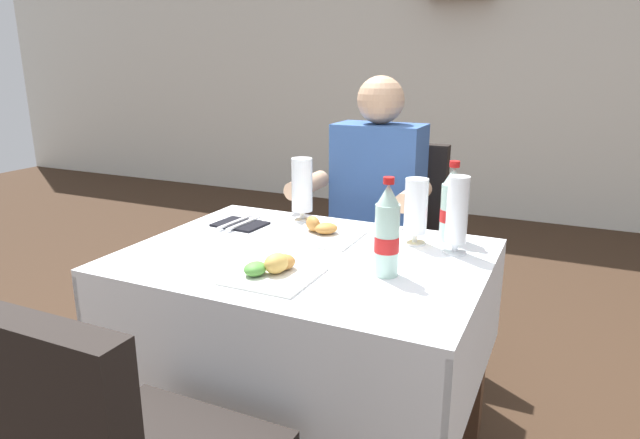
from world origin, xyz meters
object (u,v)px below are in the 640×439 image
object	(u,v)px
chair_far_diner_seat	(387,243)
napkin_cutlery_set	(240,224)
cola_bottle_primary	(387,233)
beer_glass_middle	(416,210)
main_dining_table	(306,310)
plate_near_camera	(273,270)
plate_far_diner	(323,232)
seated_diner_far	(373,213)
cola_bottle_secondary	(452,206)
beer_glass_left	(457,216)
beer_glass_right	(302,190)

from	to	relation	value
chair_far_diner_seat	napkin_cutlery_set	xyz separation A→B (m)	(-0.34, -0.62, 0.21)
cola_bottle_primary	beer_glass_middle	bearing A→B (deg)	90.74
main_dining_table	plate_near_camera	bearing A→B (deg)	-88.81
napkin_cutlery_set	plate_far_diner	bearing A→B (deg)	-0.04
chair_far_diner_seat	plate_near_camera	xyz separation A→B (m)	(0.00, -0.99, 0.22)
seated_diner_far	plate_near_camera	world-z (taller)	seated_diner_far
cola_bottle_secondary	napkin_cutlery_set	xyz separation A→B (m)	(-0.70, -0.15, -0.11)
seated_diner_far	plate_far_diner	distance (m)	0.52
seated_diner_far	beer_glass_left	size ratio (longest dim) A/B	5.36
plate_far_diner	beer_glass_right	world-z (taller)	beer_glass_right
main_dining_table	plate_far_diner	size ratio (longest dim) A/B	4.80
chair_far_diner_seat	cola_bottle_secondary	xyz separation A→B (m)	(0.36, -0.47, 0.32)
plate_near_camera	beer_glass_right	world-z (taller)	beer_glass_right
beer_glass_right	cola_bottle_secondary	distance (m)	0.53
seated_diner_far	beer_glass_middle	size ratio (longest dim) A/B	6.03
plate_far_diner	beer_glass_middle	bearing A→B (deg)	11.90
chair_far_diner_seat	napkin_cutlery_set	bearing A→B (deg)	-118.84
beer_glass_left	napkin_cutlery_set	xyz separation A→B (m)	(-0.74, -0.02, -0.11)
chair_far_diner_seat	plate_far_diner	world-z (taller)	chair_far_diner_seat
chair_far_diner_seat	plate_near_camera	world-z (taller)	chair_far_diner_seat
beer_glass_right	cola_bottle_primary	size ratio (longest dim) A/B	0.85
main_dining_table	plate_far_diner	xyz separation A→B (m)	(-0.02, 0.17, 0.20)
chair_far_diner_seat	cola_bottle_secondary	bearing A→B (deg)	-52.69
plate_far_diner	cola_bottle_secondary	xyz separation A→B (m)	(0.38, 0.15, 0.10)
main_dining_table	seated_diner_far	world-z (taller)	seated_diner_far
chair_far_diner_seat	beer_glass_left	bearing A→B (deg)	-56.01
cola_bottle_secondary	chair_far_diner_seat	bearing A→B (deg)	127.31
beer_glass_left	main_dining_table	bearing A→B (deg)	-154.50
chair_far_diner_seat	plate_far_diner	bearing A→B (deg)	-92.03
main_dining_table	chair_far_diner_seat	world-z (taller)	chair_far_diner_seat
plate_near_camera	napkin_cutlery_set	world-z (taller)	plate_near_camera
cola_bottle_primary	cola_bottle_secondary	size ratio (longest dim) A/B	1.05
chair_far_diner_seat	cola_bottle_primary	xyz separation A→B (m)	(0.27, -0.85, 0.32)
plate_near_camera	beer_glass_middle	world-z (taller)	beer_glass_middle
chair_far_diner_seat	beer_glass_left	size ratio (longest dim) A/B	4.13
plate_near_camera	plate_far_diner	size ratio (longest dim) A/B	1.01
main_dining_table	beer_glass_left	world-z (taller)	beer_glass_left
chair_far_diner_seat	beer_glass_left	world-z (taller)	beer_glass_left
beer_glass_left	cola_bottle_secondary	bearing A→B (deg)	108.46
plate_far_diner	beer_glass_right	distance (m)	0.23
beer_glass_middle	napkin_cutlery_set	distance (m)	0.62
main_dining_table	napkin_cutlery_set	world-z (taller)	napkin_cutlery_set
main_dining_table	chair_far_diner_seat	size ratio (longest dim) A/B	1.09
napkin_cutlery_set	beer_glass_left	bearing A→B (deg)	1.82
main_dining_table	cola_bottle_secondary	world-z (taller)	cola_bottle_secondary
main_dining_table	cola_bottle_secondary	xyz separation A→B (m)	(0.36, 0.31, 0.30)
cola_bottle_secondary	napkin_cutlery_set	size ratio (longest dim) A/B	1.33
plate_near_camera	cola_bottle_secondary	distance (m)	0.64
beer_glass_middle	cola_bottle_secondary	bearing A→B (deg)	42.37
plate_far_diner	napkin_cutlery_set	bearing A→B (deg)	179.96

